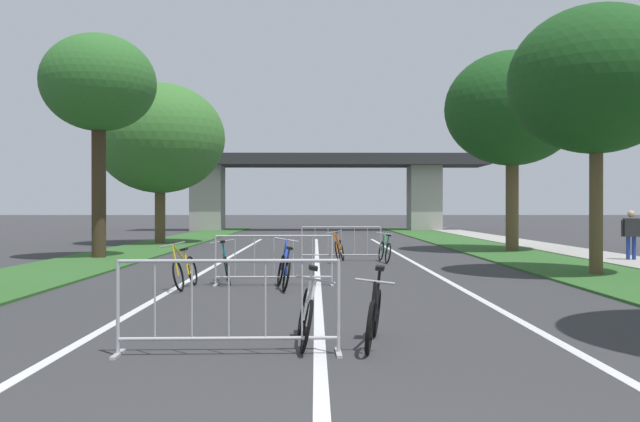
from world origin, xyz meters
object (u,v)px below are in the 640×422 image
Objects in this scene: bicycle_black_5 at (374,316)px; tree_right_maple_mid at (596,81)px; crowd_barrier_second at (274,260)px; bicycle_blue_4 at (284,271)px; crowd_barrier_third at (341,244)px; tree_left_oak_near at (160,138)px; bicycle_yellow_3 at (185,271)px; tree_left_pine_far at (99,85)px; crowd_barrier_nearest at (229,307)px; bicycle_white_2 at (306,314)px; bicycle_green_0 at (385,251)px; pedestrian_strolling at (631,231)px; tree_right_pine_near at (512,109)px; bicycle_orange_1 at (339,250)px; bicycle_teal_6 at (226,266)px.

tree_right_maple_mid is at bearing -117.90° from bicycle_black_5.
bicycle_blue_4 is at bearing -66.91° from crowd_barrier_second.
tree_left_oak_near is at bearing 129.46° from crowd_barrier_third.
bicycle_yellow_3 is at bearing -49.60° from bicycle_black_5.
crowd_barrier_nearest is at bearing -66.59° from tree_left_pine_far.
bicycle_black_5 is at bearing 16.83° from crowd_barrier_nearest.
bicycle_blue_4 reaches higher than bicycle_white_2.
tree_left_oak_near reaches higher than bicycle_green_0.
pedestrian_strolling is at bearing -117.17° from bicycle_black_5.
bicycle_green_0 is at bearing 58.69° from bicycle_blue_4.
crowd_barrier_third is at bearing 150.29° from bicycle_green_0.
bicycle_orange_1 is (-6.57, -4.71, -4.89)m from tree_right_pine_near.
tree_left_oak_near is at bearing 159.78° from tree_right_pine_near.
crowd_barrier_third is 7.66m from bicycle_yellow_3.
bicycle_yellow_3 is (-4.68, -6.30, 0.01)m from bicycle_green_0.
bicycle_orange_1 is 1.00× the size of bicycle_white_2.
bicycle_black_5 is (1.55, -5.93, -0.18)m from crowd_barrier_second.
pedestrian_strolling is (2.10, -4.79, -4.33)m from tree_right_pine_near.
tree_right_maple_mid reaches higher than crowd_barrier_third.
bicycle_blue_4 is at bearing -179.64° from bicycle_yellow_3.
tree_right_pine_near is at bearing -135.54° from bicycle_orange_1.
pedestrian_strolling is at bearing -6.05° from bicycle_green_0.
tree_right_pine_near is 6.79m from pedestrian_strolling.
bicycle_blue_4 is (-1.41, -6.98, -0.16)m from crowd_barrier_third.
crowd_barrier_third is at bearing 142.81° from tree_right_maple_mid.
bicycle_blue_4 is (-7.90, -11.15, -4.90)m from tree_right_pine_near.
crowd_barrier_second is 1.51× the size of bicycle_white_2.
tree_left_oak_near is 4.58× the size of bicycle_green_0.
crowd_barrier_second is at bearing 104.52° from bicycle_blue_4.
bicycle_white_2 is at bearing -72.48° from tree_left_oak_near.
bicycle_white_2 is (-6.80, -7.80, -4.29)m from tree_right_maple_mid.
tree_left_oak_near is 17.41m from bicycle_yellow_3.
tree_right_pine_near is (14.14, 3.35, -0.25)m from tree_left_pine_far.
crowd_barrier_second is 1.53× the size of bicycle_black_5.
tree_right_pine_near is at bearing -128.21° from bicycle_yellow_3.
crowd_barrier_nearest and crowd_barrier_third have the same top height.
tree_left_oak_near is 12.90m from crowd_barrier_third.
tree_right_maple_mid is 10.79m from bicycle_black_5.
crowd_barrier_nearest is at bearing 109.19° from bicycle_yellow_3.
tree_right_pine_near is at bearing 38.05° from bicycle_teal_6.
bicycle_black_5 is at bearing -60.16° from tree_left_pine_far.
tree_left_pine_far is at bearing 116.45° from bicycle_teal_6.
crowd_barrier_second is (6.10, -15.83, -4.21)m from tree_left_oak_near.
bicycle_yellow_3 is (-3.32, -6.32, -0.02)m from bicycle_orange_1.
bicycle_yellow_3 reaches higher than bicycle_white_2.
bicycle_teal_6 is at bearing -77.25° from bicycle_white_2.
tree_left_oak_near is 18.11m from bicycle_blue_4.
crowd_barrier_second is 1.57× the size of bicycle_teal_6.
tree_left_pine_far is at bearing -166.67° from tree_right_pine_near.
bicycle_green_0 is 6.69m from bicycle_teal_6.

